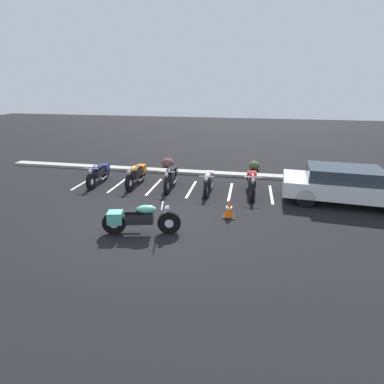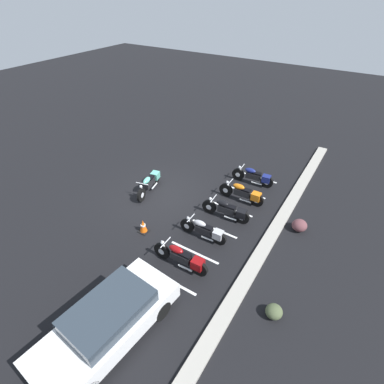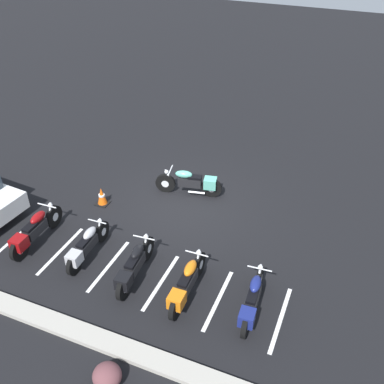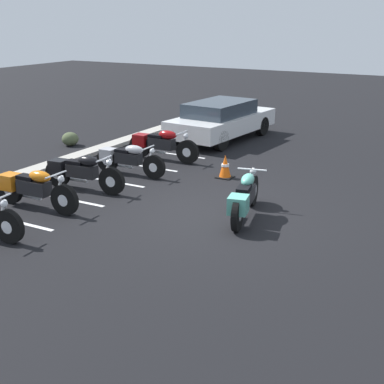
{
  "view_description": "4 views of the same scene",
  "coord_description": "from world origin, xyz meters",
  "px_view_note": "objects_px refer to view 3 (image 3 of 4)",
  "views": [
    {
      "loc": [
        2.97,
        -7.85,
        4.05
      ],
      "look_at": [
        1.09,
        1.94,
        0.4
      ],
      "focal_mm": 28.0,
      "sensor_mm": 36.0,
      "label": 1
    },
    {
      "loc": [
        9.13,
        7.52,
        8.56
      ],
      "look_at": [
        0.17,
        1.88,
        0.96
      ],
      "focal_mm": 28.0,
      "sensor_mm": 36.0,
      "label": 2
    },
    {
      "loc": [
        -4.72,
        10.69,
        8.53
      ],
      "look_at": [
        -0.55,
        0.71,
        1.09
      ],
      "focal_mm": 42.0,
      "sensor_mm": 36.0,
      "label": 3
    },
    {
      "loc": [
        -9.4,
        -4.67,
        3.93
      ],
      "look_at": [
        -0.32,
        0.38,
        0.51
      ],
      "focal_mm": 50.0,
      "sensor_mm": 36.0,
      "label": 4
    }
  ],
  "objects_px": {
    "traffic_cone": "(102,197)",
    "parked_bike_1": "(186,284)",
    "landscape_rock_1": "(107,376)",
    "parked_bike_2": "(134,266)",
    "motorcycle_teal_featured": "(192,182)",
    "parked_bike_3": "(86,246)",
    "parked_bike_4": "(34,231)",
    "parked_bike_0": "(252,300)"
  },
  "relations": [
    {
      "from": "traffic_cone",
      "to": "parked_bike_1",
      "type": "bearing_deg",
      "value": 147.32
    },
    {
      "from": "traffic_cone",
      "to": "landscape_rock_1",
      "type": "bearing_deg",
      "value": 122.96
    },
    {
      "from": "parked_bike_1",
      "to": "parked_bike_2",
      "type": "bearing_deg",
      "value": 86.81
    },
    {
      "from": "parked_bike_2",
      "to": "traffic_cone",
      "type": "height_order",
      "value": "parked_bike_2"
    },
    {
      "from": "motorcycle_teal_featured",
      "to": "parked_bike_3",
      "type": "height_order",
      "value": "motorcycle_teal_featured"
    },
    {
      "from": "parked_bike_4",
      "to": "landscape_rock_1",
      "type": "height_order",
      "value": "parked_bike_4"
    },
    {
      "from": "motorcycle_teal_featured",
      "to": "parked_bike_0",
      "type": "distance_m",
      "value": 5.23
    },
    {
      "from": "motorcycle_teal_featured",
      "to": "landscape_rock_1",
      "type": "xyz_separation_m",
      "value": [
        -1.05,
        7.01,
        -0.22
      ]
    },
    {
      "from": "parked_bike_1",
      "to": "landscape_rock_1",
      "type": "bearing_deg",
      "value": 167.42
    },
    {
      "from": "parked_bike_4",
      "to": "parked_bike_1",
      "type": "bearing_deg",
      "value": -93.86
    },
    {
      "from": "parked_bike_2",
      "to": "traffic_cone",
      "type": "distance_m",
      "value": 3.64
    },
    {
      "from": "parked_bike_3",
      "to": "landscape_rock_1",
      "type": "height_order",
      "value": "parked_bike_3"
    },
    {
      "from": "parked_bike_1",
      "to": "parked_bike_4",
      "type": "height_order",
      "value": "parked_bike_4"
    },
    {
      "from": "parked_bike_1",
      "to": "parked_bike_3",
      "type": "relative_size",
      "value": 1.07
    },
    {
      "from": "parked_bike_0",
      "to": "parked_bike_2",
      "type": "xyz_separation_m",
      "value": [
        3.12,
        0.08,
        0.01
      ]
    },
    {
      "from": "parked_bike_4",
      "to": "parked_bike_2",
      "type": "bearing_deg",
      "value": -94.02
    },
    {
      "from": "traffic_cone",
      "to": "parked_bike_3",
      "type": "bearing_deg",
      "value": 112.97
    },
    {
      "from": "parked_bike_1",
      "to": "motorcycle_teal_featured",
      "type": "bearing_deg",
      "value": 19.87
    },
    {
      "from": "parked_bike_3",
      "to": "parked_bike_4",
      "type": "bearing_deg",
      "value": 90.03
    },
    {
      "from": "parked_bike_1",
      "to": "landscape_rock_1",
      "type": "relative_size",
      "value": 3.58
    },
    {
      "from": "motorcycle_teal_featured",
      "to": "parked_bike_3",
      "type": "xyz_separation_m",
      "value": [
        1.46,
        3.96,
        -0.03
      ]
    },
    {
      "from": "motorcycle_teal_featured",
      "to": "parked_bike_4",
      "type": "bearing_deg",
      "value": 39.93
    },
    {
      "from": "parked_bike_2",
      "to": "landscape_rock_1",
      "type": "relative_size",
      "value": 3.54
    },
    {
      "from": "motorcycle_teal_featured",
      "to": "traffic_cone",
      "type": "relative_size",
      "value": 3.67
    },
    {
      "from": "landscape_rock_1",
      "to": "parked_bike_0",
      "type": "bearing_deg",
      "value": -127.01
    },
    {
      "from": "parked_bike_2",
      "to": "traffic_cone",
      "type": "relative_size",
      "value": 3.67
    },
    {
      "from": "parked_bike_2",
      "to": "parked_bike_4",
      "type": "distance_m",
      "value": 3.28
    },
    {
      "from": "parked_bike_2",
      "to": "landscape_rock_1",
      "type": "bearing_deg",
      "value": -166.58
    },
    {
      "from": "traffic_cone",
      "to": "parked_bike_0",
      "type": "bearing_deg",
      "value": 156.51
    },
    {
      "from": "motorcycle_teal_featured",
      "to": "traffic_cone",
      "type": "distance_m",
      "value": 2.94
    },
    {
      "from": "landscape_rock_1",
      "to": "traffic_cone",
      "type": "bearing_deg",
      "value": -57.04
    },
    {
      "from": "parked_bike_0",
      "to": "parked_bike_1",
      "type": "xyz_separation_m",
      "value": [
        1.64,
        0.13,
        0.01
      ]
    },
    {
      "from": "parked_bike_0",
      "to": "parked_bike_4",
      "type": "relative_size",
      "value": 0.96
    },
    {
      "from": "motorcycle_teal_featured",
      "to": "parked_bike_2",
      "type": "distance_m",
      "value": 4.17
    },
    {
      "from": "parked_bike_3",
      "to": "landscape_rock_1",
      "type": "bearing_deg",
      "value": -142.55
    },
    {
      "from": "motorcycle_teal_featured",
      "to": "parked_bike_1",
      "type": "distance_m",
      "value": 4.52
    },
    {
      "from": "parked_bike_1",
      "to": "traffic_cone",
      "type": "relative_size",
      "value": 3.7
    },
    {
      "from": "parked_bike_2",
      "to": "parked_bike_3",
      "type": "bearing_deg",
      "value": 78.12
    },
    {
      "from": "parked_bike_4",
      "to": "parked_bike_3",
      "type": "bearing_deg",
      "value": -89.47
    },
    {
      "from": "parked_bike_4",
      "to": "traffic_cone",
      "type": "xyz_separation_m",
      "value": [
        -0.7,
        -2.41,
        -0.19
      ]
    },
    {
      "from": "parked_bike_0",
      "to": "traffic_cone",
      "type": "bearing_deg",
      "value": 62.47
    },
    {
      "from": "landscape_rock_1",
      "to": "parked_bike_3",
      "type": "bearing_deg",
      "value": -50.6
    }
  ]
}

